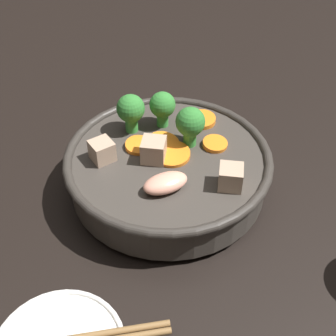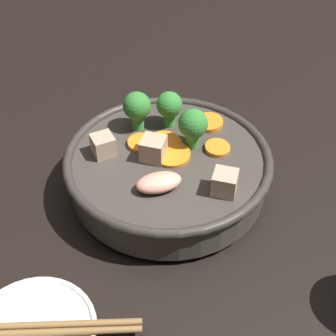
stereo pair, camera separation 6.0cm
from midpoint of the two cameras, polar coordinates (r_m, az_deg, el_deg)
The scene contains 2 objects.
ground_plane at distance 0.63m, azimuth -2.74°, elevation -2.73°, with size 3.00×3.00×0.00m, color black.
stirfry_bowl at distance 0.60m, azimuth -2.89°, elevation 0.14°, with size 0.26×0.26×0.11m.
Camera 1 is at (0.10, 0.44, 0.44)m, focal length 50.00 mm.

